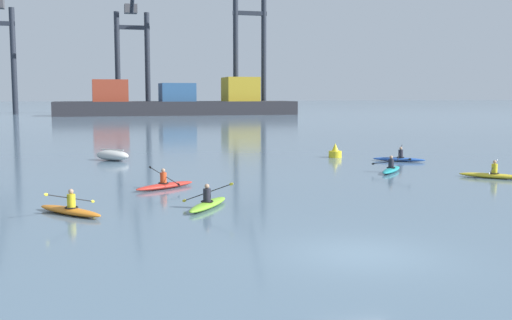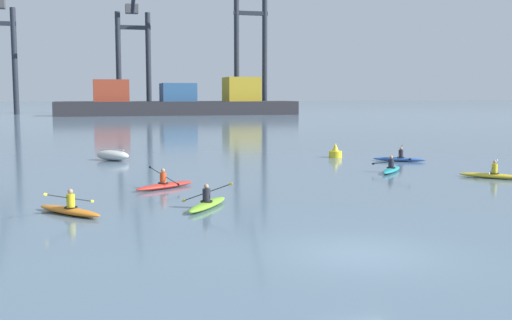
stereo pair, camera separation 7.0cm
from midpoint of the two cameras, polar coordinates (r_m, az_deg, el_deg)
The scene contains 12 objects.
ground_plane at distance 17.54m, azimuth 9.58°, elevation -8.50°, with size 800.00×800.00×0.00m, color slate.
container_barge at distance 133.94m, azimuth -7.18°, elevation 5.26°, with size 50.68×10.99×8.09m.
gantry_crane_west_mid at distance 144.36m, azimuth -11.32°, elevation 10.42°, with size 7.86×16.38×30.92m.
gantry_crane_east_mid at distance 145.36m, azimuth -0.56°, elevation 11.54°, with size 7.92×15.74×38.73m.
capsized_dinghy at distance 42.22m, azimuth -13.12°, elevation 0.42°, with size 2.65×2.58×0.76m.
channel_buoy at distance 43.55m, azimuth 7.25°, elevation 0.71°, with size 0.90×0.90×1.00m.
kayak_red at distance 29.26m, azimuth -8.44°, elevation -2.28°, with size 3.16×2.39×1.01m.
kayak_teal at distance 35.83m, azimuth 12.28°, elevation -0.83°, with size 2.65×2.99×0.95m.
kayak_orange at distance 23.77m, azimuth -16.81°, elevation -4.40°, with size 2.60×3.03×0.95m.
kayak_yellow at distance 34.78m, azimuth 20.86°, elevation -1.29°, with size 2.79×2.87×0.95m.
kayak_blue at distance 41.75m, azimuth 12.98°, elevation 0.12°, with size 3.13×2.44×1.05m.
kayak_lime at distance 24.13m, azimuth -4.52°, elevation -4.01°, with size 2.35×3.18×1.07m.
Camera 1 is at (-7.18, -15.40, 4.38)m, focal length 43.50 mm.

